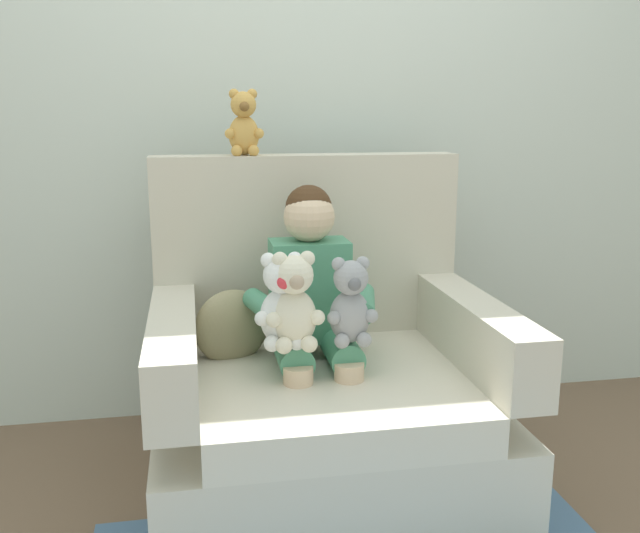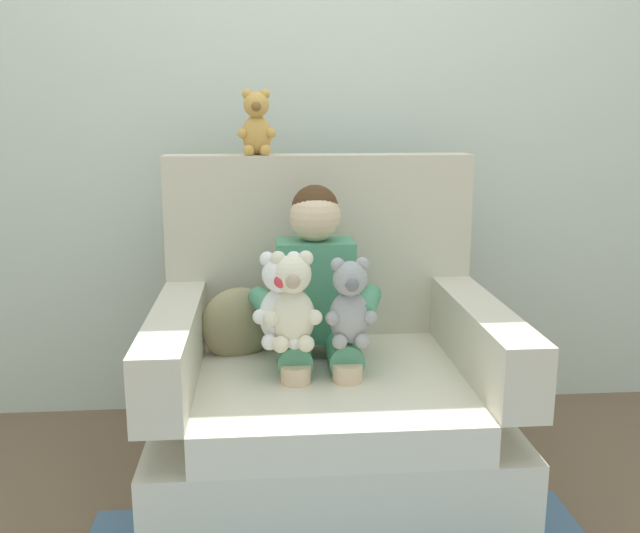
% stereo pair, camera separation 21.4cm
% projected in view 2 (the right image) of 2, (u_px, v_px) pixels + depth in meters
% --- Properties ---
extents(ground_plane, '(8.00, 8.00, 0.00)m').
position_uv_depth(ground_plane, '(328.00, 487.00, 2.36)').
color(ground_plane, brown).
extents(back_wall, '(6.00, 0.10, 2.60)m').
position_uv_depth(back_wall, '(312.00, 97.00, 2.81)').
color(back_wall, silver).
rests_on(back_wall, ground).
extents(armchair, '(1.11, 0.94, 1.09)m').
position_uv_depth(armchair, '(327.00, 389.00, 2.35)').
color(armchair, beige).
rests_on(armchair, ground).
extents(seated_child, '(0.45, 0.39, 0.82)m').
position_uv_depth(seated_child, '(317.00, 299.00, 2.30)').
color(seated_child, '#4C9370').
rests_on(seated_child, armchair).
extents(plush_grey, '(0.16, 0.13, 0.28)m').
position_uv_depth(plush_grey, '(350.00, 304.00, 2.14)').
color(plush_grey, '#9E9EA3').
rests_on(plush_grey, armchair).
extents(plush_cream, '(0.18, 0.15, 0.30)m').
position_uv_depth(plush_cream, '(292.00, 303.00, 2.11)').
color(plush_cream, silver).
rests_on(plush_cream, armchair).
extents(plush_white, '(0.18, 0.14, 0.30)m').
position_uv_depth(plush_white, '(281.00, 302.00, 2.13)').
color(plush_white, white).
rests_on(plush_white, armchair).
extents(plush_honey_on_backrest, '(0.14, 0.11, 0.23)m').
position_uv_depth(plush_honey_on_backrest, '(257.00, 125.00, 2.47)').
color(plush_honey_on_backrest, gold).
rests_on(plush_honey_on_backrest, armchair).
extents(throw_pillow, '(0.28, 0.19, 0.26)m').
position_uv_depth(throw_pillow, '(239.00, 324.00, 2.40)').
color(throw_pillow, '#998C66').
rests_on(throw_pillow, armchair).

